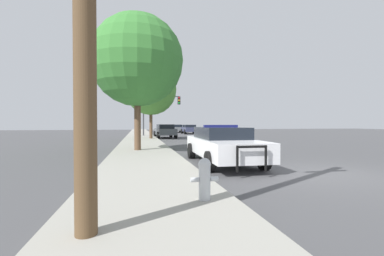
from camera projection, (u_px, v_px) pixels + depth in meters
ground_plane at (323, 174)px, 7.59m from camera, size 110.00×110.00×0.00m
sidewalk_left at (148, 179)px, 6.53m from camera, size 3.00×110.00×0.13m
police_car at (222, 144)px, 9.58m from camera, size 2.12×5.23×1.43m
fire_hydrant at (205, 178)px, 4.56m from camera, size 0.51×0.22×0.75m
traffic_light at (159, 106)px, 28.73m from camera, size 4.22×0.35×4.56m
car_background_oncoming at (189, 129)px, 36.40m from camera, size 1.99×4.15×1.29m
car_background_midblock at (165, 131)px, 26.00m from camera, size 2.15×4.11×1.39m
car_background_distant at (177, 128)px, 41.60m from camera, size 1.94×4.21×1.29m
tree_sidewalk_mid at (151, 89)px, 23.07m from camera, size 4.63×4.63×6.75m
tree_sidewalk_near at (137, 61)px, 13.04m from camera, size 4.68×4.68×6.90m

